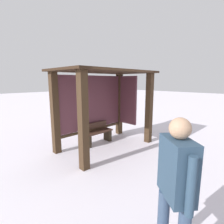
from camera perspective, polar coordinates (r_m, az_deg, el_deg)
The scene contains 4 objects.
ground_plane at distance 5.95m, azimuth -1.94°, elevation -11.26°, with size 60.00×60.00×0.00m, color white.
bus_shelter at distance 5.82m, azimuth -2.76°, elevation 5.28°, with size 3.23×1.86×2.50m.
bench_left_inside at distance 6.15m, azimuth -4.77°, elevation -7.23°, with size 1.12×0.37×0.73m.
person_walking at distance 2.23m, azimuth 20.37°, elevation -20.36°, with size 0.50×0.58×1.80m.
Camera 1 is at (-3.75, -4.07, 2.19)m, focal length 27.82 mm.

